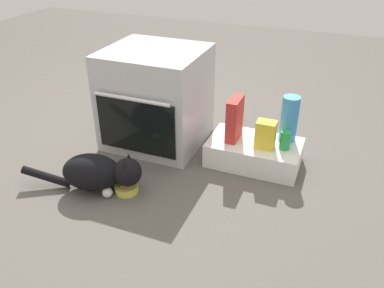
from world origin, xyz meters
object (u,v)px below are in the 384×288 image
(pantry_cabinet, at_px, (254,152))
(soda_can, at_px, (285,140))
(food_bowl, at_px, (126,188))
(cat, at_px, (98,172))
(cereal_box, at_px, (235,119))
(oven, at_px, (156,98))
(snack_bag, at_px, (266,135))
(water_bottle, at_px, (289,119))

(pantry_cabinet, height_order, soda_can, soda_can)
(food_bowl, relative_size, soda_can, 1.16)
(pantry_cabinet, relative_size, food_bowl, 4.27)
(cat, height_order, cereal_box, cereal_box)
(soda_can, bearing_deg, oven, 176.23)
(food_bowl, xyz_separation_m, cereal_box, (0.48, 0.59, 0.27))
(oven, relative_size, cereal_box, 2.40)
(food_bowl, height_order, cat, cat)
(cat, distance_m, snack_bag, 1.04)
(oven, xyz_separation_m, water_bottle, (0.91, 0.07, -0.03))
(oven, xyz_separation_m, snack_bag, (0.80, -0.09, -0.09))
(water_bottle, bearing_deg, soda_can, -86.81)
(snack_bag, bearing_deg, water_bottle, 54.02)
(pantry_cabinet, distance_m, cat, 1.00)
(food_bowl, distance_m, soda_can, 1.02)
(pantry_cabinet, relative_size, soda_can, 4.94)
(oven, height_order, water_bottle, oven)
(water_bottle, bearing_deg, cat, -142.07)
(food_bowl, height_order, water_bottle, water_bottle)
(pantry_cabinet, distance_m, food_bowl, 0.86)
(cat, distance_m, cereal_box, 0.91)
(food_bowl, bearing_deg, cat, -164.97)
(cereal_box, xyz_separation_m, soda_can, (0.33, -0.01, -0.08))
(pantry_cabinet, height_order, snack_bag, snack_bag)
(cat, xyz_separation_m, cereal_box, (0.63, 0.63, 0.17))
(pantry_cabinet, bearing_deg, oven, 176.40)
(cereal_box, height_order, water_bottle, water_bottle)
(soda_can, bearing_deg, snack_bag, -166.24)
(oven, distance_m, soda_can, 0.93)
(food_bowl, relative_size, snack_bag, 0.77)
(oven, height_order, cereal_box, oven)
(cat, height_order, soda_can, soda_can)
(snack_bag, bearing_deg, soda_can, 13.76)
(snack_bag, relative_size, water_bottle, 0.60)
(oven, bearing_deg, cat, -94.13)
(food_bowl, relative_size, cereal_box, 0.50)
(food_bowl, distance_m, cat, 0.19)
(water_bottle, xyz_separation_m, soda_can, (0.01, -0.13, -0.09))
(cereal_box, bearing_deg, food_bowl, -128.78)
(food_bowl, bearing_deg, snack_bag, 38.52)
(pantry_cabinet, relative_size, cat, 0.82)
(pantry_cabinet, xyz_separation_m, soda_can, (0.19, -0.01, 0.14))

